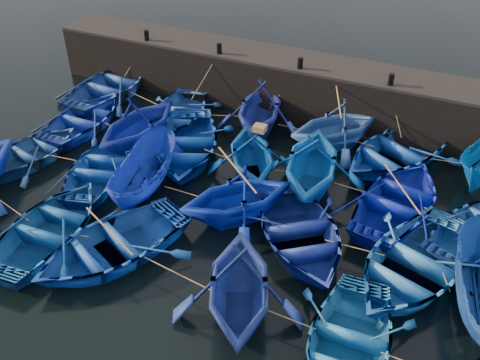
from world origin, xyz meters
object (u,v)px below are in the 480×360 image
at_px(boat_8, 185,144).
at_px(wooden_crate, 260,128).
at_px(boat_13, 31,152).
at_px(boat_0, 110,86).

relative_size(boat_8, wooden_crate, 12.02).
distance_m(boat_13, wooden_crate, 9.69).
bearing_deg(boat_13, wooden_crate, -149.31).
height_order(boat_0, boat_13, boat_0).
xyz_separation_m(boat_8, boat_13, (-5.62, -3.04, -0.13)).
height_order(boat_8, wooden_crate, wooden_crate).
distance_m(boat_0, boat_8, 6.92).
bearing_deg(boat_8, boat_13, -174.98).
height_order(boat_8, boat_13, boat_8).
relative_size(boat_0, boat_8, 1.00).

